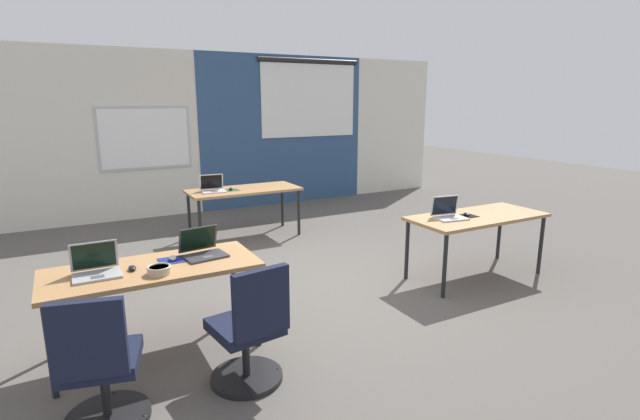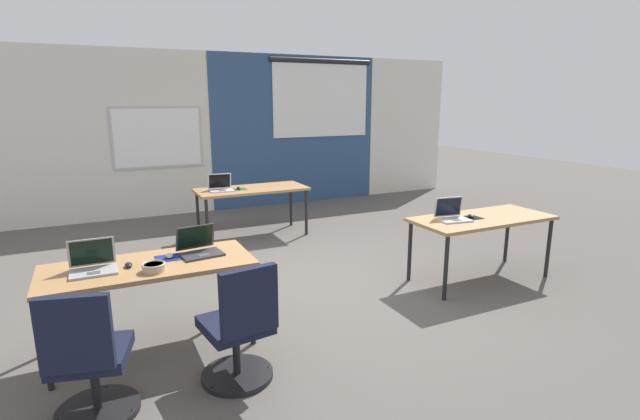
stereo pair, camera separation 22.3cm
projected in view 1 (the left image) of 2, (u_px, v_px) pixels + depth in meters
name	position (u px, v px, depth m)	size (l,w,h in m)	color
ground_plane	(315.00, 286.00, 5.18)	(24.00, 24.00, 0.00)	#56514C
back_wall_assembly	(206.00, 133.00, 8.46)	(10.00, 0.27, 2.80)	silver
desk_near_left	(153.00, 274.00, 3.69)	(1.60, 0.70, 0.72)	#A37547
desk_near_right	(477.00, 220.00, 5.33)	(1.60, 0.70, 0.72)	#A37547
desk_far_center	(244.00, 193.00, 6.90)	(1.60, 0.70, 0.72)	#A37547
laptop_far_left	(213.00, 188.00, 6.67)	(0.35, 0.30, 0.24)	silver
mousepad_far_left	(231.00, 190.00, 6.78)	(0.22, 0.19, 0.00)	#23512D
mouse_far_left	(231.00, 189.00, 6.77)	(0.07, 0.11, 0.03)	black
laptop_near_left_end	(96.00, 269.00, 3.49)	(0.33, 0.27, 0.24)	#9E9EA3
mouse_near_left_end	(132.00, 268.00, 3.60)	(0.06, 0.10, 0.03)	black
chair_near_left_end	(100.00, 373.00, 2.86)	(0.54, 0.59, 0.92)	black
laptop_near_right_inner	(449.00, 214.00, 5.17)	(0.37, 0.31, 0.24)	#B7B7BC
mousepad_near_right_inner	(466.00, 216.00, 5.27)	(0.22, 0.19, 0.00)	black
mouse_near_right_inner	(467.00, 214.00, 5.27)	(0.08, 0.11, 0.03)	black
laptop_near_left_inner	(203.00, 250.00, 3.93)	(0.36, 0.33, 0.23)	#333338
mousepad_near_left_inner	(173.00, 260.00, 3.82)	(0.22, 0.19, 0.00)	navy
mouse_near_left_inner	(173.00, 258.00, 3.82)	(0.07, 0.11, 0.03)	#B2B2B7
chair_near_left_inner	(250.00, 336.00, 3.31)	(0.52, 0.57, 0.92)	black
snack_bowl	(159.00, 269.00, 3.52)	(0.18, 0.18, 0.06)	tan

